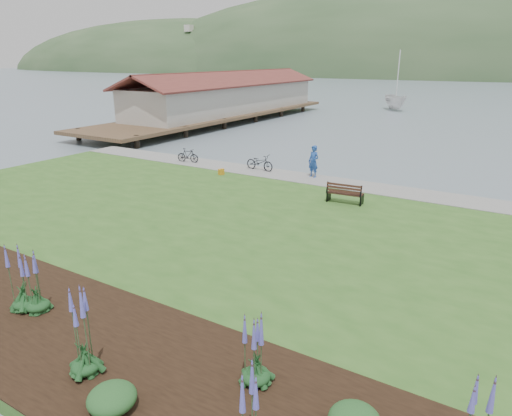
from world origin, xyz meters
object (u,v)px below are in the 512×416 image
at_px(person, 314,159).
at_px(park_bench, 345,193).
at_px(bicycle_a, 260,162).
at_px(sailboat, 395,110).

bearing_deg(person, park_bench, -31.93).
xyz_separation_m(bicycle_a, sailboat, (-3.09, 40.86, -0.89)).
height_order(park_bench, bicycle_a, park_bench).
relative_size(person, sailboat, 0.09).
relative_size(park_bench, person, 0.79).
xyz_separation_m(park_bench, person, (-3.25, 3.62, 0.56)).
bearing_deg(sailboat, bicycle_a, -119.87).
relative_size(park_bench, bicycle_a, 0.90).
bearing_deg(sailboat, park_bench, -111.77).
relative_size(person, bicycle_a, 1.15).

